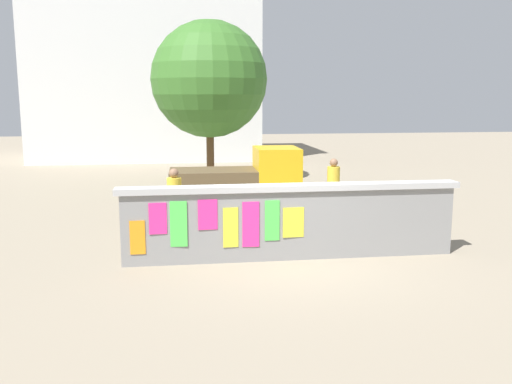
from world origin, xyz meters
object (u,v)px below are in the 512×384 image
motorcycle (275,223)px  tree_roadside (209,79)px  auto_rickshaw_truck (242,182)px  person_bystander (174,195)px  person_walking (333,182)px  bicycle_near (376,217)px

motorcycle → tree_roadside: tree_roadside is taller
auto_rickshaw_truck → person_bystander: (-1.86, -2.48, 0.09)m
person_walking → tree_roadside: bearing=113.3°
person_bystander → auto_rickshaw_truck: bearing=53.1°
person_walking → person_bystander: same height
motorcycle → person_walking: person_walking is taller
person_walking → tree_roadside: tree_roadside is taller
motorcycle → bicycle_near: 2.72m
tree_roadside → person_bystander: bearing=-99.1°
auto_rickshaw_truck → tree_roadside: tree_roadside is taller
auto_rickshaw_truck → tree_roadside: (-0.54, 5.81, 2.99)m
motorcycle → tree_roadside: size_ratio=0.31×
person_walking → person_bystander: size_ratio=1.00×
bicycle_near → person_walking: size_ratio=1.02×
bicycle_near → tree_roadside: 9.84m
person_walking → tree_roadside: (-2.92, 6.77, 2.90)m
auto_rickshaw_truck → bicycle_near: (2.97, -2.68, -0.54)m
auto_rickshaw_truck → bicycle_near: auto_rickshaw_truck is taller
person_walking → bicycle_near: bearing=-71.1°
person_walking → person_bystander: 4.51m
motorcycle → bicycle_near: bearing=15.6°
person_bystander → tree_roadside: size_ratio=0.27×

